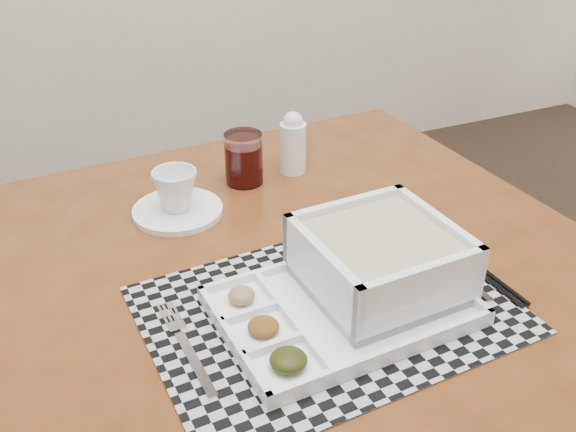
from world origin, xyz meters
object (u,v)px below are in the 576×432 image
object	(u,v)px
dining_table	(295,301)
cup	(176,190)
creamer_bottle	(293,143)
juice_glass	(244,160)
serving_tray	(370,273)

from	to	relation	value
dining_table	cup	bearing A→B (deg)	119.47
dining_table	creamer_bottle	distance (m)	0.33
dining_table	juice_glass	xyz separation A→B (m)	(0.02, 0.27, 0.11)
cup	juice_glass	distance (m)	0.15
serving_tray	cup	distance (m)	0.37
serving_tray	juice_glass	bearing A→B (deg)	94.97
serving_tray	cup	world-z (taller)	serving_tray
cup	creamer_bottle	world-z (taller)	creamer_bottle
dining_table	serving_tray	bearing A→B (deg)	-63.92
serving_tray	creamer_bottle	xyz separation A→B (m)	(0.06, 0.39, 0.02)
dining_table	creamer_bottle	world-z (taller)	creamer_bottle
serving_tray	juice_glass	distance (m)	0.39
serving_tray	creamer_bottle	size ratio (longest dim) A/B	2.83
creamer_bottle	dining_table	bearing A→B (deg)	-113.84
juice_glass	cup	bearing A→B (deg)	-156.98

